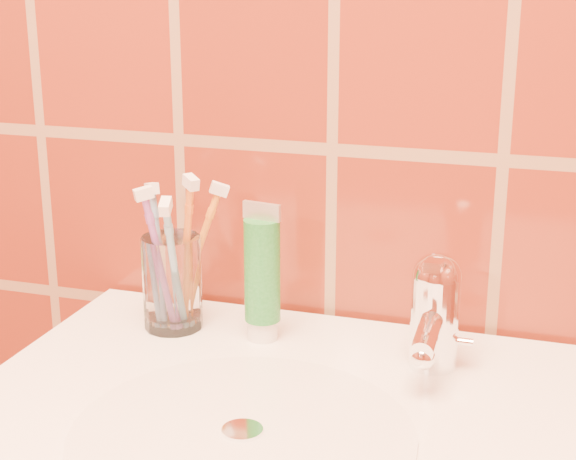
% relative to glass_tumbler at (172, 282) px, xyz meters
% --- Properties ---
extents(glass_tumbler, '(0.08, 0.08, 0.10)m').
position_rel_glass_tumbler_xyz_m(glass_tumbler, '(0.00, 0.00, 0.00)').
color(glass_tumbler, white).
rests_on(glass_tumbler, pedestal_sink).
extents(toothpaste_tube, '(0.04, 0.04, 0.15)m').
position_rel_glass_tumbler_xyz_m(toothpaste_tube, '(0.10, -0.00, 0.02)').
color(toothpaste_tube, white).
rests_on(toothpaste_tube, pedestal_sink).
extents(faucet, '(0.05, 0.11, 0.12)m').
position_rel_glass_tumbler_xyz_m(faucet, '(0.29, -0.02, 0.01)').
color(faucet, white).
rests_on(faucet, pedestal_sink).
extents(toothbrush_0, '(0.08, 0.08, 0.17)m').
position_rel_glass_tumbler_xyz_m(toothbrush_0, '(-0.02, 0.00, 0.03)').
color(toothbrush_0, '#6D93C2').
rests_on(toothbrush_0, glass_tumbler).
extents(toothbrush_1, '(0.10, 0.09, 0.19)m').
position_rel_glass_tumbler_xyz_m(toothbrush_1, '(0.02, -0.00, 0.04)').
color(toothbrush_1, orange).
rests_on(toothbrush_1, glass_tumbler).
extents(toothbrush_2, '(0.07, 0.14, 0.19)m').
position_rel_glass_tumbler_xyz_m(toothbrush_2, '(0.02, -0.03, 0.03)').
color(toothbrush_2, '#77AED3').
rests_on(toothbrush_2, glass_tumbler).
extents(toothbrush_3, '(0.12, 0.11, 0.17)m').
position_rel_glass_tumbler_xyz_m(toothbrush_3, '(0.02, 0.02, 0.03)').
color(toothbrush_3, orange).
rests_on(toothbrush_3, glass_tumbler).
extents(toothbrush_4, '(0.09, 0.08, 0.18)m').
position_rel_glass_tumbler_xyz_m(toothbrush_4, '(-0.01, -0.02, 0.03)').
color(toothbrush_4, '#8E4DA6').
rests_on(toothbrush_4, glass_tumbler).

